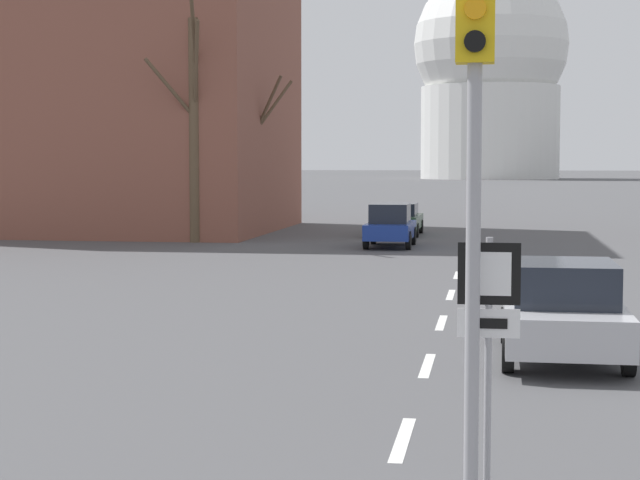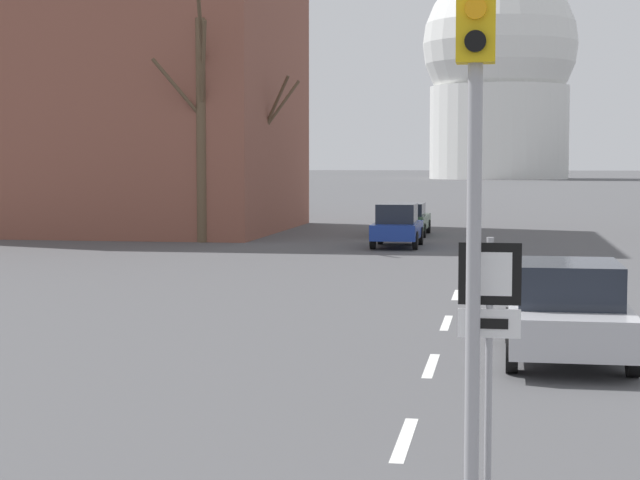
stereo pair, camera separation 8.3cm
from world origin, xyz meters
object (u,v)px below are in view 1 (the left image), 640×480
object	(u,v)px
traffic_signal_centre_tall	(474,117)
route_sign_post	(489,318)
sedan_near_right	(390,225)
sedan_near_left	(563,310)
sedan_mid_centre	(398,219)

from	to	relation	value
traffic_signal_centre_tall	route_sign_post	distance (m)	1.93
sedan_near_right	route_sign_post	bearing A→B (deg)	-82.65
route_sign_post	sedan_near_left	distance (m)	7.26
route_sign_post	sedan_near_left	xyz separation A→B (m)	(1.15, 7.12, -0.87)
traffic_signal_centre_tall	route_sign_post	xyz separation A→B (m)	(0.15, 0.21, -1.92)
sedan_near_left	sedan_near_right	size ratio (longest dim) A/B	1.10
traffic_signal_centre_tall	sedan_near_right	bearing A→B (deg)	97.01
traffic_signal_centre_tall	route_sign_post	bearing A→B (deg)	54.04
traffic_signal_centre_tall	sedan_mid_centre	bearing A→B (deg)	96.18
sedan_near_left	traffic_signal_centre_tall	bearing A→B (deg)	-100.09
sedan_near_left	sedan_mid_centre	distance (m)	29.10
sedan_near_right	sedan_mid_centre	xyz separation A→B (m)	(-0.27, 6.45, -0.09)
sedan_near_left	sedan_near_right	bearing A→B (deg)	102.54
traffic_signal_centre_tall	sedan_near_right	size ratio (longest dim) A/B	1.31
sedan_near_left	sedan_mid_centre	bearing A→B (deg)	100.29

